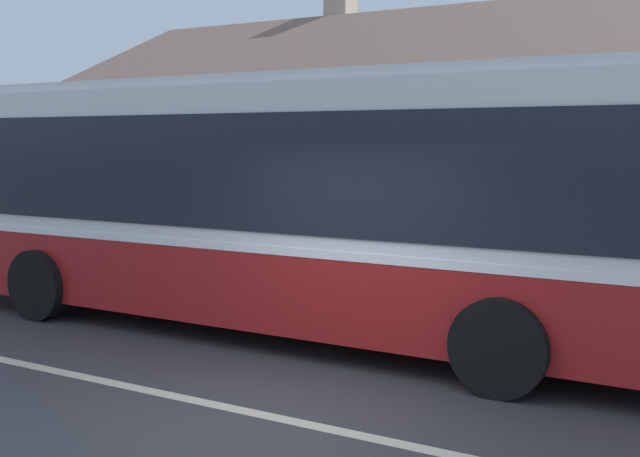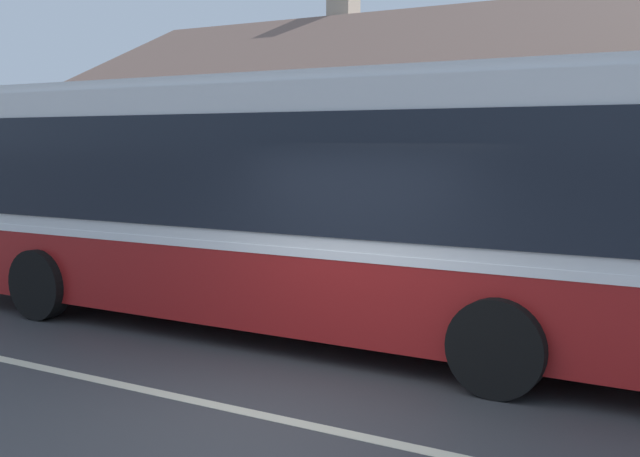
% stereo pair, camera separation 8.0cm
% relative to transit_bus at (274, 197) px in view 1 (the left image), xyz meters
% --- Properties ---
extents(ground_plane, '(300.00, 300.00, 0.00)m').
position_rel_transit_bus_xyz_m(ground_plane, '(1.91, -2.90, -1.77)').
color(ground_plane, '#38383A').
extents(sidewalk_far, '(60.00, 3.00, 0.15)m').
position_rel_transit_bus_xyz_m(sidewalk_far, '(1.91, 3.10, -1.70)').
color(sidewalk_far, '#ADAAA3').
rests_on(sidewalk_far, ground).
extents(lane_divider_stripe, '(60.00, 0.16, 0.01)m').
position_rel_transit_bus_xyz_m(lane_divider_stripe, '(1.91, -2.90, -1.77)').
color(lane_divider_stripe, beige).
rests_on(lane_divider_stripe, ground).
extents(community_building, '(23.26, 8.81, 6.88)m').
position_rel_transit_bus_xyz_m(community_building, '(1.00, 10.21, 0.33)').
color(community_building, tan).
rests_on(community_building, ground).
extents(transit_bus, '(11.53, 2.80, 3.31)m').
position_rel_transit_bus_xyz_m(transit_bus, '(0.00, 0.00, 0.00)').
color(transit_bus, maroon).
rests_on(transit_bus, ground).
extents(bench_by_building, '(1.69, 0.51, 0.94)m').
position_rel_transit_bus_xyz_m(bench_by_building, '(-5.53, 2.77, -1.21)').
color(bench_by_building, brown).
rests_on(bench_by_building, sidewalk_far).
extents(bench_down_street, '(1.90, 0.51, 0.94)m').
position_rel_transit_bus_xyz_m(bench_down_street, '(-0.72, 2.95, -1.19)').
color(bench_down_street, brown).
rests_on(bench_down_street, sidewalk_far).
extents(bike_rack, '(1.16, 0.06, 0.78)m').
position_rel_transit_bus_xyz_m(bike_rack, '(-9.53, 3.35, -1.09)').
color(bike_rack, slate).
rests_on(bike_rack, sidewalk_far).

